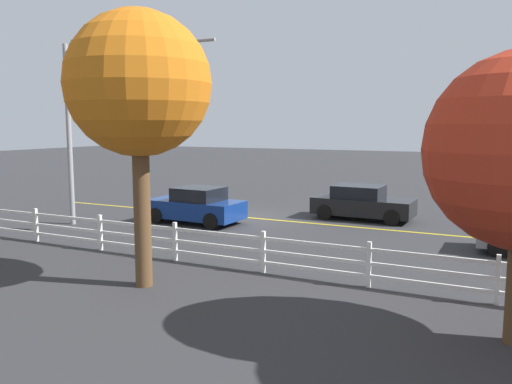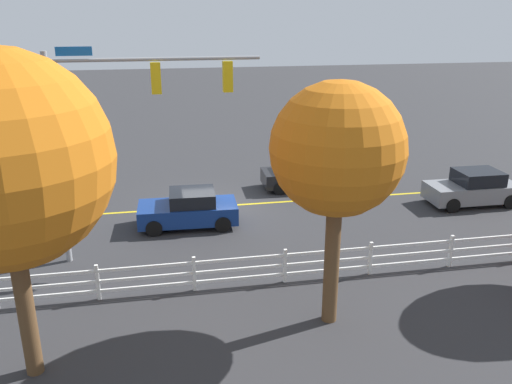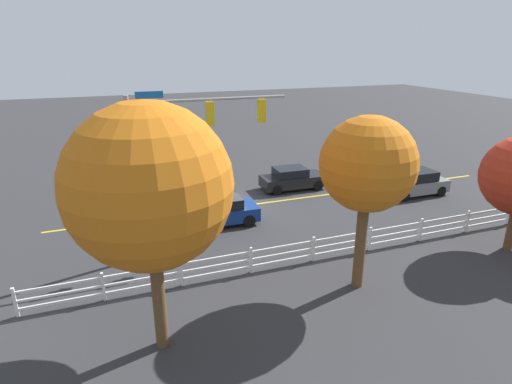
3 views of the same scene
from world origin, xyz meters
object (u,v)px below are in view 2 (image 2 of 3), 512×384
car_1 (189,209)px  car_2 (473,188)px  tree_2 (2,161)px  car_0 (304,174)px  tree_1 (337,151)px

car_1 → car_2: (-12.71, -0.16, 0.03)m
car_1 → tree_2: size_ratio=0.52×
car_1 → car_2: bearing=-177.1°
car_2 → tree_2: tree_2 is taller
car_0 → tree_1: tree_1 is taller
car_0 → car_2: bearing=-26.4°
car_0 → car_2: (-6.83, 3.63, 0.04)m
car_1 → tree_1: tree_1 is taller
car_0 → car_1: (5.88, 3.79, 0.00)m
car_0 → tree_2: bearing=-128.1°
car_1 → car_0: bearing=-145.0°
car_1 → tree_1: 9.39m
car_0 → car_2: 7.73m
car_0 → car_2: car_2 is taller
car_0 → tree_2: (10.20, 12.31, 4.60)m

